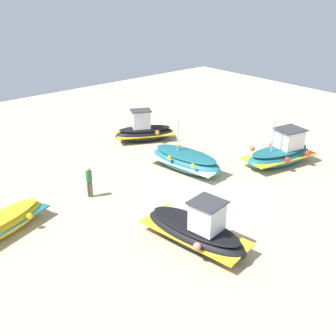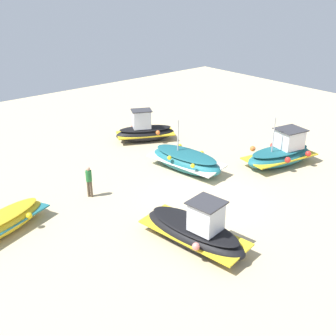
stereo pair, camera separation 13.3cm
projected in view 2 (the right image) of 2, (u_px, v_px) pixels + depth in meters
name	position (u px, v px, depth m)	size (l,w,h in m)	color
ground_plane	(204.00, 200.00, 21.43)	(51.63, 51.63, 0.00)	#C6B289
fishing_boat_0	(195.00, 230.00, 17.60)	(2.51, 5.35, 2.32)	black
fishing_boat_1	(281.00, 153.00, 25.30)	(5.03, 2.98, 3.19)	#1E6670
fishing_boat_2	(3.00, 223.00, 18.51)	(4.75, 3.00, 0.98)	gold
fishing_boat_3	(145.00, 131.00, 29.03)	(4.39, 3.20, 2.31)	black
fishing_boat_4	(186.00, 160.00, 24.58)	(2.57, 5.17, 3.06)	#1E6670
person_walking	(89.00, 180.00, 21.35)	(0.32, 0.32, 1.72)	brown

